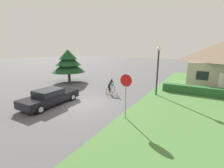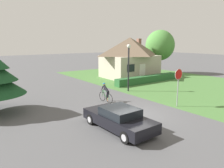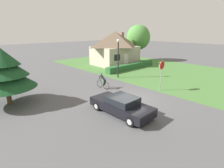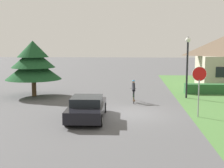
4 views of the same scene
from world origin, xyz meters
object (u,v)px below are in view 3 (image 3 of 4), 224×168
(cottage_house, at_px, (115,48))
(stop_sign, at_px, (162,69))
(deciduous_tree_right, at_px, (138,37))
(street_lamp, at_px, (118,52))
(conifer_tall_near, at_px, (4,71))
(sedan_left_lane, at_px, (121,105))
(cyclist, at_px, (103,81))

(cottage_house, distance_m, stop_sign, 13.85)
(cottage_house, distance_m, deciduous_tree_right, 5.93)
(street_lamp, distance_m, deciduous_tree_right, 13.07)
(street_lamp, bearing_deg, deciduous_tree_right, 29.24)
(cottage_house, bearing_deg, deciduous_tree_right, 0.91)
(stop_sign, relative_size, conifer_tall_near, 0.66)
(sedan_left_lane, xyz_separation_m, deciduous_tree_right, (17.84, 13.27, 3.59))
(sedan_left_lane, distance_m, stop_sign, 6.35)
(sedan_left_lane, bearing_deg, cyclist, -28.56)
(cyclist, bearing_deg, stop_sign, -140.88)
(cyclist, bearing_deg, street_lamp, -66.01)
(cottage_house, height_order, street_lamp, cottage_house)
(stop_sign, distance_m, conifer_tall_near, 12.86)
(cyclist, height_order, street_lamp, street_lamp)
(sedan_left_lane, bearing_deg, conifer_tall_near, 34.97)
(street_lamp, bearing_deg, stop_sign, -93.35)
(cottage_house, relative_size, cyclist, 4.21)
(stop_sign, bearing_deg, street_lamp, -93.55)
(cyclist, xyz_separation_m, stop_sign, (3.60, -4.11, 1.31))
(stop_sign, bearing_deg, conifer_tall_near, -28.56)
(stop_sign, bearing_deg, sedan_left_lane, 7.84)
(conifer_tall_near, bearing_deg, cottage_house, 20.26)
(sedan_left_lane, distance_m, cyclist, 5.58)
(cottage_house, height_order, sedan_left_lane, cottage_house)
(sedan_left_lane, bearing_deg, deciduous_tree_right, -55.02)
(cottage_house, bearing_deg, sedan_left_lane, -130.57)
(conifer_tall_near, bearing_deg, deciduous_tree_right, 15.32)
(cottage_house, relative_size, stop_sign, 2.61)
(conifer_tall_near, height_order, deciduous_tree_right, deciduous_tree_right)
(cottage_house, bearing_deg, cyclist, -137.22)
(cyclist, relative_size, conifer_tall_near, 0.41)
(cyclist, bearing_deg, cottage_house, -50.92)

